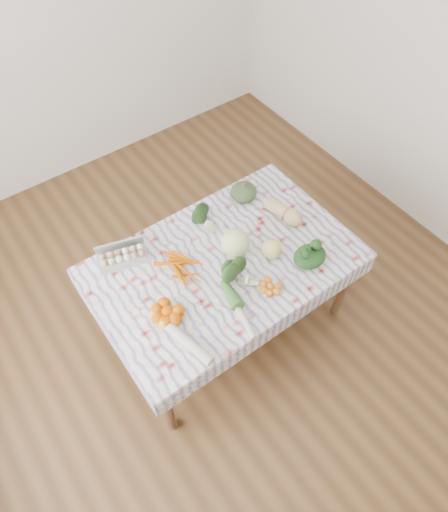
{
  "coord_description": "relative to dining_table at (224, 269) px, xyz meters",
  "views": [
    {
      "loc": [
        -1.0,
        -1.38,
        3.09
      ],
      "look_at": [
        0.0,
        0.0,
        0.82
      ],
      "focal_mm": 32.0,
      "sensor_mm": 36.0,
      "label": 1
    }
  ],
  "objects": [
    {
      "name": "ground",
      "position": [
        0.0,
        0.0,
        -0.68
      ],
      "size": [
        4.5,
        4.5,
        0.0
      ],
      "primitive_type": "plane",
      "color": "#53361C",
      "rests_on": "ground"
    },
    {
      "name": "kale_bunch",
      "position": [
        0.08,
        0.33,
        0.15
      ],
      "size": [
        0.16,
        0.14,
        0.13
      ],
      "primitive_type": "ellipsoid",
      "rotation": [
        0.0,
        0.0,
        -0.07
      ],
      "color": "#183613",
      "rests_on": "tablecloth"
    },
    {
      "name": "mandarin_cluster",
      "position": [
        0.11,
        -0.33,
        0.11
      ],
      "size": [
        0.21,
        0.21,
        0.05
      ],
      "primitive_type": "cube",
      "rotation": [
        0.0,
        0.0,
        0.34
      ],
      "color": "orange",
      "rests_on": "tablecloth"
    },
    {
      "name": "cabbage",
      "position": [
        0.11,
        0.02,
        0.17
      ],
      "size": [
        0.19,
        0.19,
        0.18
      ],
      "primitive_type": "sphere",
      "rotation": [
        0.0,
        0.0,
        0.04
      ],
      "color": "#D0E492",
      "rests_on": "tablecloth"
    },
    {
      "name": "broccoli",
      "position": [
        -0.01,
        -0.17,
        0.14
      ],
      "size": [
        0.23,
        0.23,
        0.12
      ],
      "primitive_type": "ellipsoid",
      "rotation": [
        0.0,
        0.0,
        0.65
      ],
      "color": "#22441A",
      "rests_on": "tablecloth"
    },
    {
      "name": "wall_back",
      "position": [
        0.0,
        2.25,
        0.72
      ],
      "size": [
        4.0,
        0.04,
        2.8
      ],
      "primitive_type": "cube",
      "color": "silver",
      "rests_on": "ground"
    },
    {
      "name": "kabocha_squash",
      "position": [
        0.44,
        0.37,
        0.14
      ],
      "size": [
        0.23,
        0.23,
        0.12
      ],
      "primitive_type": "ellipsoid",
      "rotation": [
        0.0,
        0.0,
        0.25
      ],
      "color": "#334827",
      "rests_on": "tablecloth"
    },
    {
      "name": "leek",
      "position": [
        -0.15,
        -0.35,
        0.11
      ],
      "size": [
        0.11,
        0.39,
        0.04
      ],
      "primitive_type": "cylinder",
      "rotation": [
        1.57,
        0.0,
        -0.19
      ],
      "color": "beige",
      "rests_on": "tablecloth"
    },
    {
      "name": "carrot_bunch",
      "position": [
        -0.25,
        0.11,
        0.11
      ],
      "size": [
        0.32,
        0.31,
        0.05
      ],
      "primitive_type": "cube",
      "rotation": [
        0.0,
        0.0,
        0.39
      ],
      "color": "#CB5700",
      "rests_on": "tablecloth"
    },
    {
      "name": "spinach_bag",
      "position": [
        0.44,
        -0.31,
        0.13
      ],
      "size": [
        0.27,
        0.24,
        0.1
      ],
      "primitive_type": "ellipsoid",
      "rotation": [
        0.0,
        0.0,
        0.34
      ],
      "color": "black",
      "rests_on": "tablecloth"
    },
    {
      "name": "dining_table",
      "position": [
        0.0,
        0.0,
        0.0
      ],
      "size": [
        1.6,
        1.0,
        0.75
      ],
      "color": "brown",
      "rests_on": "ground"
    },
    {
      "name": "grapefruit",
      "position": [
        0.27,
        -0.13,
        0.15
      ],
      "size": [
        0.14,
        0.14,
        0.13
      ],
      "primitive_type": "sphere",
      "rotation": [
        0.0,
        0.0,
        0.06
      ],
      "color": "#D5D168",
      "rests_on": "tablecloth"
    },
    {
      "name": "daikon",
      "position": [
        -0.5,
        -0.32,
        0.11
      ],
      "size": [
        0.15,
        0.42,
        0.06
      ],
      "primitive_type": "cylinder",
      "rotation": [
        1.57,
        0.0,
        0.21
      ],
      "color": "beige",
      "rests_on": "tablecloth"
    },
    {
      "name": "orange_cluster",
      "position": [
        -0.49,
        -0.12,
        0.12
      ],
      "size": [
        0.33,
        0.33,
        0.08
      ],
      "primitive_type": "cube",
      "rotation": [
        0.0,
        0.0,
        0.42
      ],
      "color": "#D35700",
      "rests_on": "tablecloth"
    },
    {
      "name": "butternut_squash",
      "position": [
        0.55,
        0.06,
        0.15
      ],
      "size": [
        0.17,
        0.29,
        0.12
      ],
      "primitive_type": "ellipsoid",
      "rotation": [
        0.0,
        0.0,
        0.19
      ],
      "color": "tan",
      "rests_on": "tablecloth"
    },
    {
      "name": "egg_carton",
      "position": [
        -0.51,
        0.37,
        0.13
      ],
      "size": [
        0.33,
        0.21,
        0.08
      ],
      "primitive_type": "cube",
      "rotation": [
        0.0,
        0.0,
        -0.29
      ],
      "color": "#9B9B97",
      "rests_on": "tablecloth"
    },
    {
      "name": "tablecloth",
      "position": [
        0.0,
        0.0,
        0.08
      ],
      "size": [
        1.66,
        1.06,
        0.01
      ],
      "primitive_type": "cube",
      "color": "white",
      "rests_on": "dining_table"
    }
  ]
}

